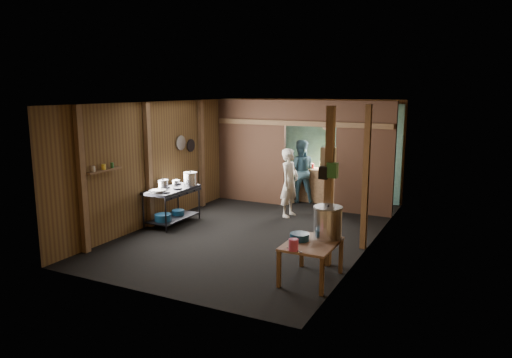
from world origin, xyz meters
The scene contains 43 objects.
floor centered at (0.00, 0.00, 0.00)m, with size 4.50×7.00×0.00m, color black.
ceiling centered at (0.00, 0.00, 2.60)m, with size 4.50×7.00×0.00m, color #3E3C3A.
wall_back centered at (0.00, 3.50, 1.30)m, with size 4.50×0.00×2.60m, color brown.
wall_front centered at (0.00, -3.50, 1.30)m, with size 4.50×0.00×2.60m, color brown.
wall_left centered at (-2.25, 0.00, 1.30)m, with size 0.00×7.00×2.60m, color brown.
wall_right centered at (2.25, 0.00, 1.30)m, with size 0.00×7.00×2.60m, color brown.
partition_left centered at (-1.32, 2.20, 1.30)m, with size 1.85×0.10×2.60m, color #482B19.
partition_right centered at (1.57, 2.20, 1.30)m, with size 1.35×0.10×2.60m, color #482B19.
partition_header centered at (0.25, 2.20, 2.30)m, with size 1.30×0.10×0.60m, color #482B19.
turquoise_panel centered at (0.00, 3.44, 1.25)m, with size 4.40×0.06×2.50m, color #69B1A9.
back_counter centered at (0.30, 2.95, 0.42)m, with size 1.20×0.50×0.85m, color #946A44.
wall_clock centered at (0.25, 3.40, 1.90)m, with size 0.20×0.20×0.03m, color silver.
post_left_a centered at (-2.18, -2.60, 1.30)m, with size 0.10×0.12×2.60m, color #946A44.
post_left_b centered at (-2.18, -0.80, 1.30)m, with size 0.10×0.12×2.60m, color #946A44.
post_left_c centered at (-2.18, 1.20, 1.30)m, with size 0.10×0.12×2.60m, color #946A44.
post_right centered at (2.18, -0.20, 1.30)m, with size 0.10×0.12×2.60m, color #946A44.
post_free centered at (1.85, -1.30, 1.30)m, with size 0.12×0.12×2.60m, color #946A44.
cross_beam centered at (0.00, 2.15, 2.05)m, with size 4.40×0.12×0.12m, color #946A44.
pan_lid_big centered at (-2.21, 0.40, 1.65)m, with size 0.34×0.34×0.03m, color slate.
pan_lid_small centered at (-2.21, 0.80, 1.55)m, with size 0.30×0.30×0.03m, color black.
wall_shelf centered at (-2.15, -2.10, 1.40)m, with size 0.14×0.80×0.03m, color #946A44.
jar_white centered at (-2.15, -2.35, 1.47)m, with size 0.07×0.07×0.10m, color silver.
jar_yellow centered at (-2.15, -2.10, 1.47)m, with size 0.08×0.08×0.10m, color yellow.
jar_green centered at (-2.15, -1.88, 1.47)m, with size 0.06×0.06×0.10m, color #286731.
bag_white centered at (1.80, -1.22, 1.78)m, with size 0.22×0.15×0.32m, color silver.
bag_green centered at (1.92, -1.36, 1.60)m, with size 0.16×0.12×0.24m, color #286731.
bag_black centered at (1.78, -1.38, 1.55)m, with size 0.14×0.10×0.20m, color black.
gas_range centered at (-1.88, -0.45, 0.39)m, with size 0.68×1.33×0.78m, color black, non-canonical shape.
prep_table centered at (1.83, -2.02, 0.30)m, with size 0.73×1.00×0.59m, color #A47E6D, non-canonical shape.
stove_pot_large centered at (-1.71, 0.01, 0.92)m, with size 0.30×0.30×0.31m, color silver, non-canonical shape.
stove_pot_med centered at (-2.05, -0.51, 0.86)m, with size 0.23×0.23×0.20m, color silver, non-canonical shape.
stove_saucepan centered at (-2.05, -0.06, 0.83)m, with size 0.16×0.16×0.10m, color silver.
frying_pan centered at (-1.88, -0.88, 0.81)m, with size 0.31×0.53×0.07m, color slate, non-canonical shape.
blue_tub_front centered at (-1.88, -0.78, 0.22)m, with size 0.35×0.35×0.14m, color navy.
blue_tub_back centered at (-1.88, -0.24, 0.20)m, with size 0.27×0.27×0.11m, color navy.
stock_pot centered at (1.97, -1.70, 0.83)m, with size 0.45×0.45×0.52m, color silver, non-canonical shape.
wash_basin centered at (1.63, -1.99, 0.65)m, with size 0.29×0.29×0.11m, color navy.
pink_bucket centered at (1.72, -2.46, 0.68)m, with size 0.14×0.14×0.17m, color #D94373.
knife centered at (1.73, -2.45, 0.60)m, with size 0.30×0.04×0.01m, color silver.
yellow_tub centered at (0.44, 2.95, 0.95)m, with size 0.36×0.36×0.20m, color yellow.
red_cup centered at (0.05, 2.95, 0.91)m, with size 0.11×0.11×0.13m, color #AC1B23.
cook centered at (0.12, 1.25, 0.78)m, with size 0.57×0.37×1.55m, color silver.
worker_back centered at (-0.18, 2.68, 0.80)m, with size 0.78×0.60×1.60m, color #396173.
Camera 1 is at (4.11, -8.48, 2.85)m, focal length 33.32 mm.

